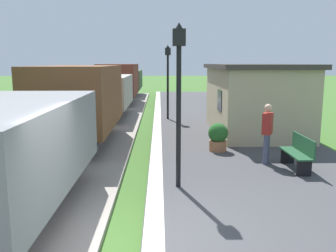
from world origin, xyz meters
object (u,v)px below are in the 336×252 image
object	(u,v)px
bench_down_platform	(229,107)
station_hut	(254,98)
person_waiting	(267,131)
bench_near_hut	(298,152)
freight_train	(106,92)
potted_planter	(218,137)
lamp_post_near	(179,76)
lamp_post_far	(168,68)

from	to	relation	value
bench_down_platform	station_hut	bearing A→B (deg)	-87.88
station_hut	person_waiting	bearing A→B (deg)	-100.22
bench_near_hut	person_waiting	distance (m)	1.01
freight_train	person_waiting	distance (m)	11.51
station_hut	potted_planter	distance (m)	3.93
bench_near_hut	lamp_post_near	bearing A→B (deg)	-158.38
person_waiting	lamp_post_near	xyz separation A→B (m)	(-2.60, -1.88, 1.62)
freight_train	bench_near_hut	size ratio (longest dim) A/B	21.73
potted_planter	lamp_post_far	world-z (taller)	lamp_post_far
freight_train	bench_near_hut	distance (m)	12.38
lamp_post_near	lamp_post_far	world-z (taller)	same
person_waiting	lamp_post_far	world-z (taller)	lamp_post_far
lamp_post_far	person_waiting	bearing A→B (deg)	-72.77
station_hut	bench_near_hut	world-z (taller)	station_hut
bench_near_hut	lamp_post_far	distance (m)	9.76
lamp_post_far	station_hut	bearing A→B (deg)	-45.85
freight_train	person_waiting	bearing A→B (deg)	-58.95
bench_down_platform	potted_planter	distance (m)	8.00
bench_near_hut	lamp_post_far	xyz separation A→B (m)	(-3.30, 8.95, 2.08)
bench_near_hut	lamp_post_near	xyz separation A→B (m)	(-3.30, -1.31, 2.08)
station_hut	lamp_post_far	distance (m)	5.11
bench_near_hut	station_hut	bearing A→B (deg)	88.21
bench_down_platform	lamp_post_near	size ratio (longest dim) A/B	0.41
freight_train	lamp_post_near	xyz separation A→B (m)	(3.33, -11.73, 1.28)
potted_planter	lamp_post_far	distance (m)	7.29
person_waiting	freight_train	bearing A→B (deg)	-31.13
freight_train	bench_down_platform	distance (m)	6.70
station_hut	lamp_post_far	size ratio (longest dim) A/B	1.57
bench_down_platform	lamp_post_far	distance (m)	4.02
bench_near_hut	freight_train	bearing A→B (deg)	122.46
potted_planter	station_hut	bearing A→B (deg)	58.52
lamp_post_far	lamp_post_near	bearing A→B (deg)	-90.00
person_waiting	lamp_post_near	world-z (taller)	lamp_post_near
person_waiting	lamp_post_near	bearing A→B (deg)	63.66
bench_down_platform	person_waiting	size ratio (longest dim) A/B	0.88
lamp_post_near	person_waiting	bearing A→B (deg)	35.83
potted_planter	lamp_post_near	distance (m)	4.27
lamp_post_far	freight_train	bearing A→B (deg)	156.09
bench_down_platform	person_waiting	distance (m)	9.38
potted_planter	lamp_post_near	world-z (taller)	lamp_post_near
bench_near_hut	bench_down_platform	xyz separation A→B (m)	(0.00, 9.91, 0.00)
freight_train	potted_planter	distance (m)	9.63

